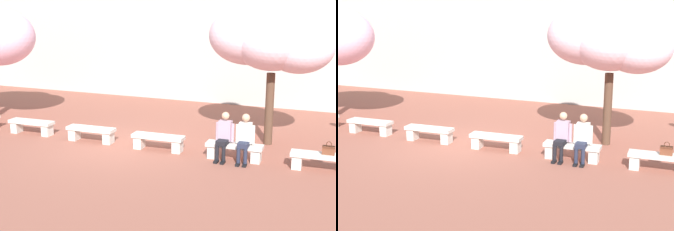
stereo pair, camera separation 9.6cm
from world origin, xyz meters
The scene contains 11 objects.
ground_plane centered at (0.00, 0.00, 0.00)m, with size 100.00×100.00×0.00m, color #8E5142.
building_facade centered at (0.00, 9.10, 3.53)m, with size 28.00×4.00×7.06m, color #B7B2A8.
stone_bench_near_west centered at (-3.36, 0.00, 0.29)m, with size 1.54×0.49×0.45m.
stone_bench_center centered at (-1.12, 0.00, 0.29)m, with size 1.54×0.49×0.45m.
stone_bench_near_east centered at (1.12, 0.00, 0.29)m, with size 1.54×0.49×0.45m.
stone_bench_east_end centered at (3.36, 0.00, 0.29)m, with size 1.54×0.49×0.45m.
stone_bench_far_east centered at (5.61, 0.00, 0.29)m, with size 1.54×0.49×0.45m.
person_seated_left centered at (3.09, -0.05, 0.70)m, with size 0.51×0.68×1.29m.
person_seated_right centered at (3.64, -0.05, 0.70)m, with size 0.51×0.70×1.29m.
handbag centered at (5.75, 0.00, 0.58)m, with size 0.30×0.15×0.34m.
cherry_tree_main centered at (3.81, 1.90, 3.07)m, with size 3.61×2.49×4.07m.
Camera 1 is at (6.42, -11.74, 4.03)m, focal length 50.00 mm.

